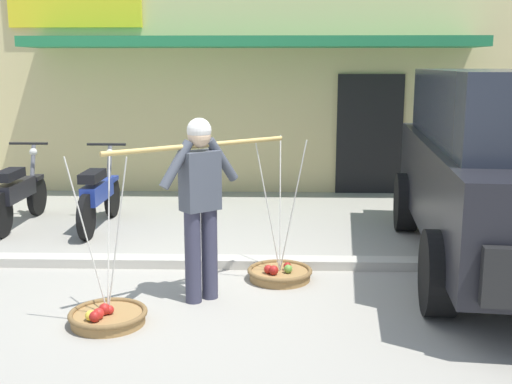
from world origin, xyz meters
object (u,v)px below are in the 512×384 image
Objects in this scene: motorcycle_nearest_shop at (18,193)px; fruit_vendor at (200,197)px; motorcycle_second_in_row at (99,195)px; fruit_basket_right_side at (108,316)px; fruit_basket_left_side at (280,273)px.

fruit_vendor is at bearing -43.73° from motorcycle_nearest_shop.
fruit_vendor is 0.93× the size of motorcycle_nearest_shop.
motorcycle_second_in_row is at bearing -3.29° from motorcycle_nearest_shop.
fruit_vendor is 1.17× the size of fruit_basket_right_side.
fruit_vendor is 1.17× the size of fruit_basket_left_side.
motorcycle_nearest_shop is at bearing 176.71° from motorcycle_second_in_row.
motorcycle_nearest_shop is (-3.51, 2.08, 0.38)m from fruit_basket_left_side.
fruit_vendor is at bearing -57.26° from motorcycle_second_in_row.
motorcycle_nearest_shop is (-2.05, 3.25, 0.38)m from fruit_basket_right_side.
motorcycle_nearest_shop and motorcycle_second_in_row have the same top height.
motorcycle_second_in_row is at bearing 122.74° from fruit_vendor.
fruit_basket_left_side is 1.88m from fruit_basket_right_side.
motorcycle_nearest_shop is at bearing 149.38° from fruit_basket_left_side.
fruit_basket_right_side is at bearing -141.05° from fruit_vendor.
fruit_basket_left_side is 0.80× the size of motorcycle_nearest_shop.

